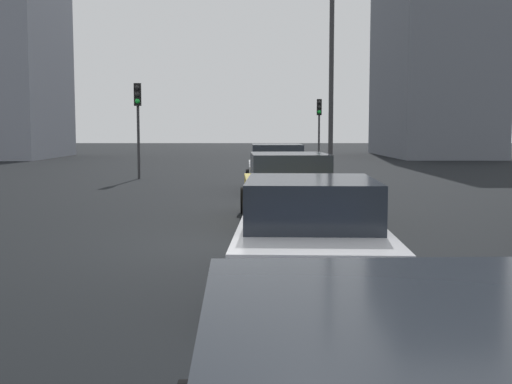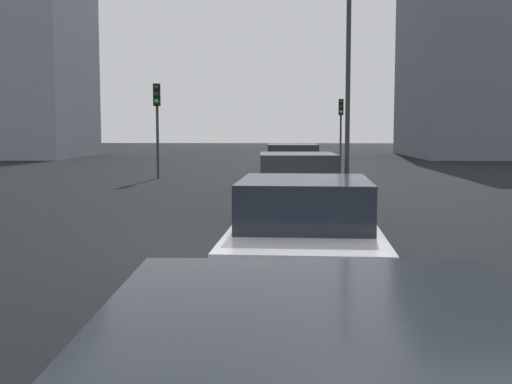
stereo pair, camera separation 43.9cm
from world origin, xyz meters
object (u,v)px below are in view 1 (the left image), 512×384
Objects in this scene: car_yellow_left_second at (288,189)px; car_white_left_third at (310,235)px; car_silver_left_lead at (277,169)px; traffic_light_near_left at (138,110)px; street_lamp_kerbside at (332,47)px; traffic_light_near_right at (319,117)px.

car_yellow_left_second reaches higher than car_white_left_third.
car_silver_left_lead reaches higher than car_yellow_left_second.
street_lamp_kerbside reaches higher than traffic_light_near_left.
traffic_light_near_right is at bearing -4.05° from street_lamp_kerbside.
traffic_light_near_right is 0.45× the size of street_lamp_kerbside.
car_silver_left_lead is at bearing 117.58° from street_lamp_kerbside.
car_silver_left_lead is 1.24× the size of traffic_light_near_right.
car_white_left_third is at bearing -0.93° from traffic_light_near_right.
traffic_light_near_right is at bearing -11.18° from car_silver_left_lead.
car_silver_left_lead is 7.16m from car_yellow_left_second.
car_silver_left_lead is 1.18× the size of traffic_light_near_left.
car_yellow_left_second is at bearing -2.37° from traffic_light_near_right.
traffic_light_near_right is 15.09m from street_lamp_kerbside.
traffic_light_near_left is at bearing 59.48° from street_lamp_kerbside.
car_silver_left_lead is 0.94× the size of car_yellow_left_second.
car_white_left_third is at bearing 12.74° from traffic_light_near_left.
traffic_light_near_left is at bearing 45.09° from car_silver_left_lead.
car_white_left_third is 0.56× the size of street_lamp_kerbside.
street_lamp_kerbside is (-4.31, -7.31, 2.01)m from traffic_light_near_left.
car_silver_left_lead is at bearing -5.59° from traffic_light_near_right.
traffic_light_near_right is (23.03, -2.92, 1.93)m from car_yellow_left_second.
traffic_light_near_left is (12.44, 5.45, 2.05)m from car_yellow_left_second.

